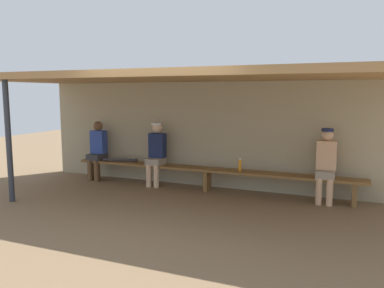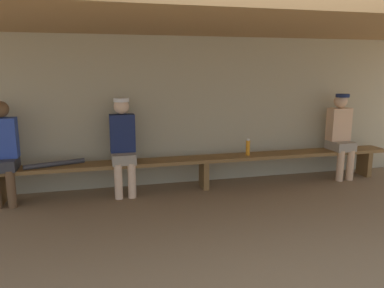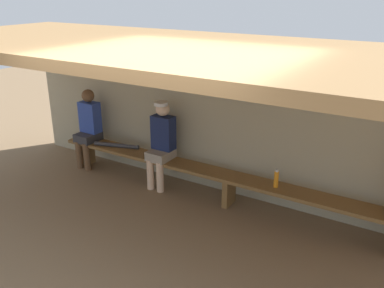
% 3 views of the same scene
% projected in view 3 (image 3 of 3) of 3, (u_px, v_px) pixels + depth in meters
% --- Properties ---
extents(ground_plane, '(24.00, 24.00, 0.00)m').
position_uv_depth(ground_plane, '(167.00, 262.00, 4.71)').
color(ground_plane, brown).
extents(back_wall, '(8.00, 0.20, 2.20)m').
position_uv_depth(back_wall, '(245.00, 123.00, 5.91)').
color(back_wall, tan).
rests_on(back_wall, ground).
extents(dugout_roof, '(8.00, 2.80, 0.12)m').
position_uv_depth(dugout_roof, '(199.00, 52.00, 4.46)').
color(dugout_roof, '#9E7547').
rests_on(dugout_roof, back_wall).
extents(bench, '(6.00, 0.36, 0.46)m').
position_uv_depth(bench, '(229.00, 180.00, 5.80)').
color(bench, brown).
rests_on(bench, ground).
extents(player_in_red, '(0.34, 0.42, 1.34)m').
position_uv_depth(player_in_red, '(88.00, 125.00, 6.99)').
color(player_in_red, '#333338').
rests_on(player_in_red, ground).
extents(player_middle, '(0.34, 0.42, 1.34)m').
position_uv_depth(player_middle, '(161.00, 141.00, 6.24)').
color(player_middle, gray).
rests_on(player_middle, ground).
extents(water_bottle_green, '(0.06, 0.06, 0.25)m').
position_uv_depth(water_bottle_green, '(276.00, 179.00, 5.40)').
color(water_bottle_green, orange).
rests_on(water_bottle_green, bench).
extents(baseball_bat, '(0.76, 0.29, 0.07)m').
position_uv_depth(baseball_bat, '(117.00, 145.00, 6.77)').
color(baseball_bat, '#333338').
rests_on(baseball_bat, bench).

